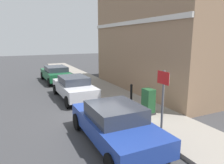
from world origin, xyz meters
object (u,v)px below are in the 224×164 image
(car_green, at_px, (56,73))
(bollard_near_cabinet, at_px, (131,93))
(car_blue, at_px, (115,123))
(car_silver, at_px, (74,87))
(street_sign, at_px, (163,93))
(utility_cabinet, at_px, (148,102))

(car_green, bearing_deg, bollard_near_cabinet, -165.61)
(car_blue, xyz_separation_m, bollard_near_cabinet, (2.56, 3.18, -0.00))
(car_blue, height_order, car_silver, car_blue)
(street_sign, bearing_deg, bollard_near_cabinet, 75.69)
(car_silver, height_order, car_green, car_silver)
(car_blue, distance_m, street_sign, 1.94)
(car_blue, bearing_deg, bollard_near_cabinet, -38.27)
(utility_cabinet, relative_size, bollard_near_cabinet, 1.11)
(car_blue, height_order, utility_cabinet, car_blue)
(utility_cabinet, distance_m, street_sign, 2.32)
(bollard_near_cabinet, bearing_deg, street_sign, -104.31)
(bollard_near_cabinet, bearing_deg, car_green, 105.79)
(car_green, height_order, street_sign, street_sign)
(car_blue, relative_size, car_green, 0.99)
(utility_cabinet, bearing_deg, car_green, 102.69)
(car_silver, distance_m, car_green, 5.54)
(car_blue, bearing_deg, car_green, -0.65)
(car_blue, relative_size, car_silver, 1.02)
(car_green, height_order, bollard_near_cabinet, car_green)
(car_silver, bearing_deg, bollard_near_cabinet, -139.32)
(car_green, xyz_separation_m, utility_cabinet, (2.22, -9.85, -0.02))
(car_green, bearing_deg, car_silver, 178.41)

